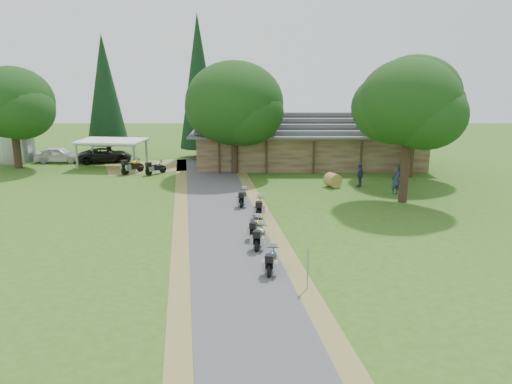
{
  "coord_description": "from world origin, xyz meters",
  "views": [
    {
      "loc": [
        1.04,
        -22.08,
        8.76
      ],
      "look_at": [
        1.09,
        6.72,
        1.6
      ],
      "focal_mm": 35.0,
      "sensor_mm": 36.0,
      "label": 1
    }
  ],
  "objects_px": {
    "motorcycle_row_b": "(260,235)",
    "motorcycle_row_e": "(243,197)",
    "lodge": "(309,138)",
    "motorcycle_row_a": "(272,259)",
    "motorcycle_row_c": "(256,227)",
    "motorcycle_carport_b": "(156,167)",
    "carport": "(113,154)",
    "motorcycle_carport_a": "(133,165)",
    "silo": "(13,125)",
    "motorcycle_row_d": "(260,206)",
    "hay_bale": "(333,180)",
    "car_dark_suv": "(105,152)",
    "car_white_sedan": "(59,153)"
  },
  "relations": [
    {
      "from": "carport",
      "to": "hay_bale",
      "type": "xyz_separation_m",
      "value": [
        18.78,
        -7.78,
        -0.73
      ]
    },
    {
      "from": "motorcycle_row_c",
      "to": "car_white_sedan",
      "type": "bearing_deg",
      "value": 54.02
    },
    {
      "from": "carport",
      "to": "motorcycle_row_e",
      "type": "relative_size",
      "value": 3.42
    },
    {
      "from": "carport",
      "to": "motorcycle_row_b",
      "type": "distance_m",
      "value": 24.62
    },
    {
      "from": "motorcycle_row_b",
      "to": "motorcycle_carport_a",
      "type": "distance_m",
      "value": 21.11
    },
    {
      "from": "lodge",
      "to": "motorcycle_row_b",
      "type": "bearing_deg",
      "value": -101.96
    },
    {
      "from": "motorcycle_carport_a",
      "to": "hay_bale",
      "type": "xyz_separation_m",
      "value": [
        16.38,
        -5.14,
        -0.18
      ]
    },
    {
      "from": "silo",
      "to": "motorcycle_row_a",
      "type": "distance_m",
      "value": 35.89
    },
    {
      "from": "motorcycle_row_d",
      "to": "motorcycle_row_e",
      "type": "xyz_separation_m",
      "value": [
        -1.06,
        2.45,
        -0.04
      ]
    },
    {
      "from": "motorcycle_row_a",
      "to": "motorcycle_row_c",
      "type": "height_order",
      "value": "motorcycle_row_a"
    },
    {
      "from": "silo",
      "to": "car_white_sedan",
      "type": "height_order",
      "value": "silo"
    },
    {
      "from": "motorcycle_carport_b",
      "to": "hay_bale",
      "type": "relative_size",
      "value": 1.75
    },
    {
      "from": "motorcycle_row_d",
      "to": "lodge",
      "type": "bearing_deg",
      "value": -11.08
    },
    {
      "from": "car_white_sedan",
      "to": "motorcycle_carport_b",
      "type": "bearing_deg",
      "value": -117.81
    },
    {
      "from": "motorcycle_row_a",
      "to": "motorcycle_row_d",
      "type": "xyz_separation_m",
      "value": [
        -0.46,
        8.51,
        0.04
      ]
    },
    {
      "from": "hay_bale",
      "to": "silo",
      "type": "bearing_deg",
      "value": 159.73
    },
    {
      "from": "silo",
      "to": "motorcycle_carport_b",
      "type": "distance_m",
      "value": 15.91
    },
    {
      "from": "motorcycle_row_c",
      "to": "motorcycle_row_e",
      "type": "relative_size",
      "value": 0.98
    },
    {
      "from": "motorcycle_carport_a",
      "to": "motorcycle_carport_b",
      "type": "xyz_separation_m",
      "value": [
        2.05,
        -0.36,
        -0.08
      ]
    },
    {
      "from": "motorcycle_row_b",
      "to": "motorcycle_row_e",
      "type": "height_order",
      "value": "motorcycle_row_b"
    },
    {
      "from": "silo",
      "to": "hay_bale",
      "type": "bearing_deg",
      "value": -20.27
    },
    {
      "from": "silo",
      "to": "motorcycle_row_c",
      "type": "bearing_deg",
      "value": -43.92
    },
    {
      "from": "motorcycle_row_b",
      "to": "motorcycle_row_e",
      "type": "bearing_deg",
      "value": 18.98
    },
    {
      "from": "silo",
      "to": "motorcycle_carport_a",
      "type": "bearing_deg",
      "value": -23.87
    },
    {
      "from": "motorcycle_row_c",
      "to": "motorcycle_row_e",
      "type": "distance_m",
      "value": 6.35
    },
    {
      "from": "carport",
      "to": "motorcycle_carport_a",
      "type": "relative_size",
      "value": 2.79
    },
    {
      "from": "lodge",
      "to": "hay_bale",
      "type": "height_order",
      "value": "lodge"
    },
    {
      "from": "lodge",
      "to": "hay_bale",
      "type": "xyz_separation_m",
      "value": [
        0.91,
        -9.28,
        -1.92
      ]
    },
    {
      "from": "motorcycle_carport_b",
      "to": "carport",
      "type": "bearing_deg",
      "value": 98.63
    },
    {
      "from": "carport",
      "to": "motorcycle_carport_b",
      "type": "relative_size",
      "value": 3.13
    },
    {
      "from": "motorcycle_carport_a",
      "to": "motorcycle_carport_b",
      "type": "height_order",
      "value": "motorcycle_carport_a"
    },
    {
      "from": "car_dark_suv",
      "to": "motorcycle_row_d",
      "type": "distance_m",
      "value": 23.2
    },
    {
      "from": "lodge",
      "to": "hay_bale",
      "type": "distance_m",
      "value": 9.52
    },
    {
      "from": "lodge",
      "to": "motorcycle_carport_a",
      "type": "bearing_deg",
      "value": -165.0
    },
    {
      "from": "motorcycle_carport_b",
      "to": "car_dark_suv",
      "type": "bearing_deg",
      "value": 88.94
    },
    {
      "from": "motorcycle_row_e",
      "to": "motorcycle_carport_a",
      "type": "relative_size",
      "value": 0.82
    },
    {
      "from": "lodge",
      "to": "motorcycle_row_a",
      "type": "relative_size",
      "value": 12.62
    },
    {
      "from": "motorcycle_carport_b",
      "to": "motorcycle_row_c",
      "type": "bearing_deg",
      "value": -109.91
    },
    {
      "from": "motorcycle_row_d",
      "to": "motorcycle_row_e",
      "type": "height_order",
      "value": "motorcycle_row_d"
    },
    {
      "from": "silo",
      "to": "car_dark_suv",
      "type": "height_order",
      "value": "silo"
    },
    {
      "from": "lodge",
      "to": "carport",
      "type": "distance_m",
      "value": 17.97
    },
    {
      "from": "motorcycle_row_a",
      "to": "motorcycle_row_b",
      "type": "height_order",
      "value": "motorcycle_row_b"
    },
    {
      "from": "motorcycle_row_c",
      "to": "motorcycle_carport_b",
      "type": "height_order",
      "value": "motorcycle_carport_b"
    },
    {
      "from": "motorcycle_row_b",
      "to": "motorcycle_row_e",
      "type": "relative_size",
      "value": 1.05
    },
    {
      "from": "lodge",
      "to": "motorcycle_row_e",
      "type": "bearing_deg",
      "value": -111.66
    },
    {
      "from": "carport",
      "to": "hay_bale",
      "type": "distance_m",
      "value": 20.34
    },
    {
      "from": "motorcycle_row_c",
      "to": "motorcycle_carport_a",
      "type": "height_order",
      "value": "motorcycle_carport_a"
    },
    {
      "from": "carport",
      "to": "car_white_sedan",
      "type": "xyz_separation_m",
      "value": [
        -5.89,
        2.54,
        -0.33
      ]
    },
    {
      "from": "lodge",
      "to": "motorcycle_row_a",
      "type": "height_order",
      "value": "lodge"
    },
    {
      "from": "carport",
      "to": "motorcycle_row_e",
      "type": "height_order",
      "value": "carport"
    }
  ]
}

